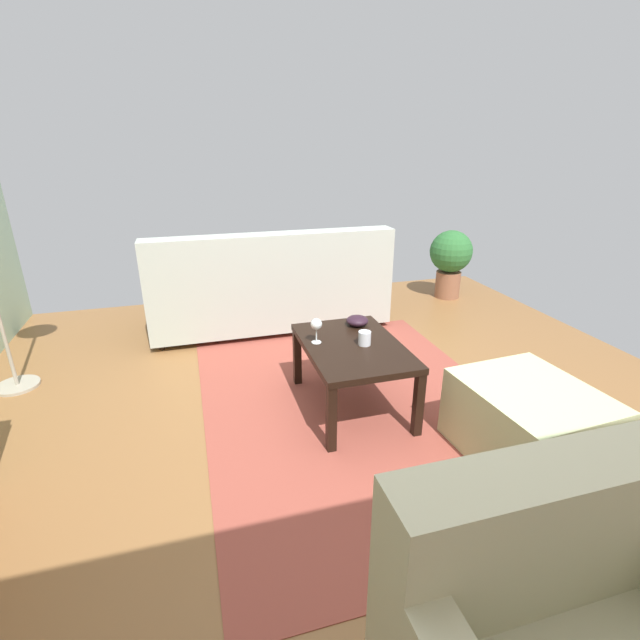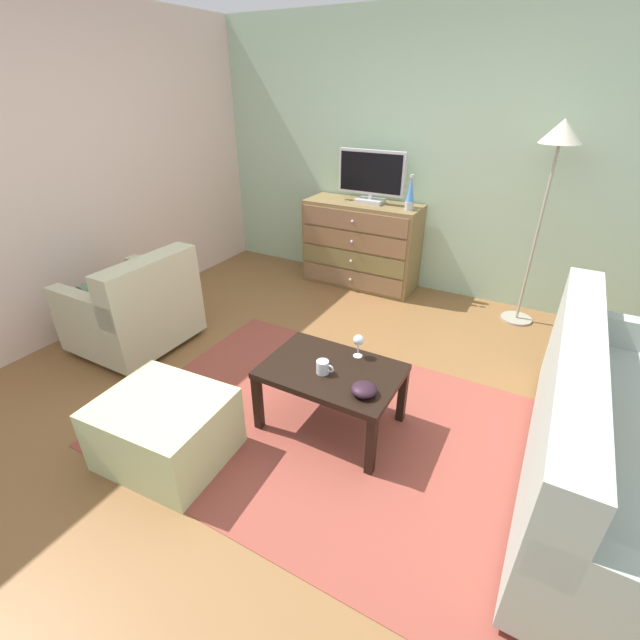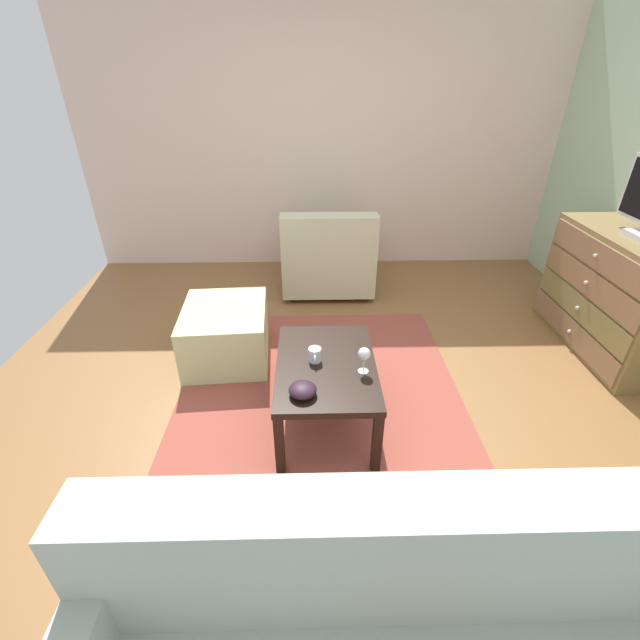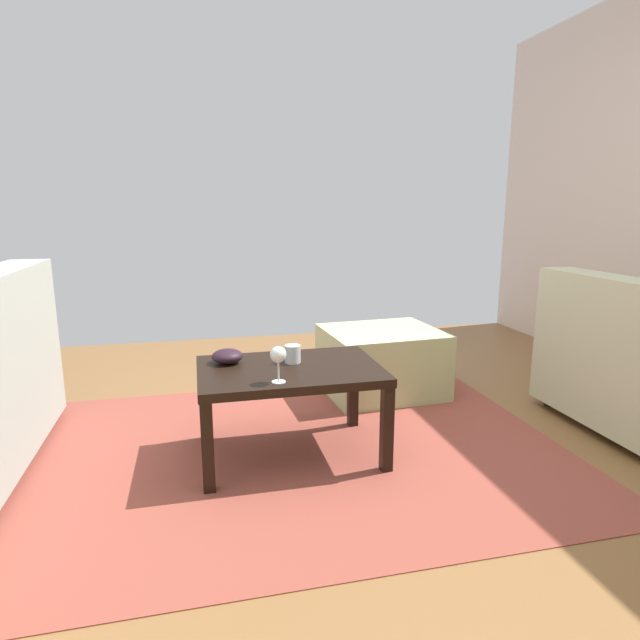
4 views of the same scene
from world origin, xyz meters
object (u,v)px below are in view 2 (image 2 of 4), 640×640
(lava_lamp, at_px, (410,195))
(mug, at_px, (323,367))
(couch_large, at_px, (611,442))
(ottoman, at_px, (165,429))
(dresser, at_px, (361,245))
(wine_glass, at_px, (358,341))
(coffee_table, at_px, (331,376))
(standing_lamp, at_px, (557,153))
(bowl_decorative, at_px, (364,389))
(tv, at_px, (371,176))
(armchair, at_px, (135,309))

(lava_lamp, height_order, mug, lava_lamp)
(couch_large, relative_size, ottoman, 2.95)
(dresser, relative_size, couch_large, 0.59)
(dresser, distance_m, wine_glass, 2.16)
(lava_lamp, height_order, coffee_table, lava_lamp)
(coffee_table, height_order, standing_lamp, standing_lamp)
(bowl_decorative, relative_size, standing_lamp, 0.08)
(lava_lamp, distance_m, coffee_table, 2.26)
(mug, distance_m, couch_large, 1.58)
(tv, bearing_deg, couch_large, -41.23)
(tv, height_order, coffee_table, tv)
(coffee_table, xyz_separation_m, bowl_decorative, (0.28, -0.13, 0.09))
(couch_large, bearing_deg, bowl_decorative, -163.36)
(ottoman, bearing_deg, lava_lamp, 81.33)
(dresser, relative_size, coffee_table, 1.45)
(dresser, distance_m, standing_lamp, 1.97)
(lava_lamp, bearing_deg, armchair, -127.89)
(dresser, height_order, coffee_table, dresser)
(bowl_decorative, bearing_deg, ottoman, -149.35)
(dresser, relative_size, wine_glass, 7.73)
(ottoman, bearing_deg, coffee_table, 45.06)
(dresser, xyz_separation_m, lava_lamp, (0.51, -0.04, 0.60))
(dresser, relative_size, standing_lamp, 0.69)
(dresser, relative_size, ottoman, 1.73)
(tv, height_order, mug, tv)
(ottoman, distance_m, standing_lamp, 3.52)
(mug, xyz_separation_m, ottoman, (-0.69, -0.66, -0.28))
(lava_lamp, relative_size, standing_lamp, 0.19)
(bowl_decorative, bearing_deg, standing_lamp, 75.11)
(ottoman, relative_size, standing_lamp, 0.40)
(dresser, height_order, wine_glass, dresser)
(coffee_table, height_order, armchair, armchair)
(coffee_table, height_order, ottoman, coffee_table)
(tv, distance_m, wine_glass, 2.24)
(tv, height_order, ottoman, tv)
(dresser, xyz_separation_m, wine_glass, (0.87, -1.98, 0.10))
(armchair, bearing_deg, ottoman, -34.65)
(coffee_table, distance_m, couch_large, 1.54)
(coffee_table, bearing_deg, armchair, 177.44)
(tv, height_order, bowl_decorative, tv)
(bowl_decorative, bearing_deg, dresser, 114.71)
(mug, relative_size, bowl_decorative, 0.78)
(coffee_table, xyz_separation_m, standing_lamp, (0.88, 2.13, 1.12))
(bowl_decorative, distance_m, couch_large, 1.30)
(bowl_decorative, bearing_deg, mug, 167.42)
(mug, bearing_deg, dresser, 108.80)
(couch_large, xyz_separation_m, ottoman, (-2.24, -0.96, -0.14))
(dresser, height_order, bowl_decorative, dresser)
(mug, distance_m, standing_lamp, 2.58)
(couch_large, bearing_deg, wine_glass, -178.64)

